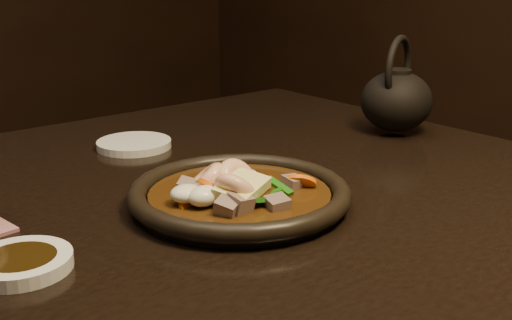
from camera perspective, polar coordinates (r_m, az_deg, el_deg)
plate at (r=0.78m, az=-1.47°, el=-3.14°), size 0.27×0.27×0.03m
stirfry at (r=0.77m, az=-1.84°, el=-2.84°), size 0.18×0.15×0.06m
soy_dish at (r=0.67m, az=-20.20°, el=-8.58°), size 0.10×0.10×0.01m
saucer_right at (r=1.04m, az=-10.79°, el=1.40°), size 0.12×0.12×0.01m
teapot at (r=1.12m, az=12.40°, el=5.43°), size 0.15×0.12×0.16m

